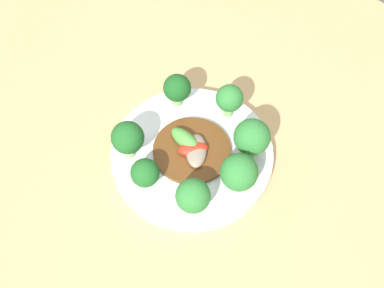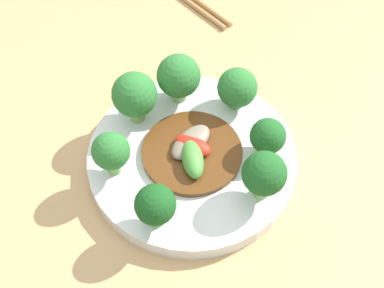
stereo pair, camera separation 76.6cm
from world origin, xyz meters
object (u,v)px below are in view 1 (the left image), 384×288
object	(u,v)px
broccoli_north	(145,173)
stirfry_center	(192,148)
broccoli_southwest	(252,138)
broccoli_south	(229,99)
plate	(192,155)
broccoli_southeast	(177,88)
broccoli_west	(239,173)
broccoli_northeast	(128,138)
broccoli_northwest	(193,196)

from	to	relation	value
broccoli_north	stirfry_center	size ratio (longest dim) A/B	0.43
broccoli_southwest	broccoli_south	xyz separation A→B (m)	(0.07, -0.04, -0.00)
plate	broccoli_southeast	size ratio (longest dim) A/B	4.17
broccoli_west	broccoli_south	bearing A→B (deg)	-45.19
broccoli_southwest	broccoli_southeast	world-z (taller)	broccoli_southwest
plate	broccoli_south	distance (m)	0.10
broccoli_southwest	broccoli_south	world-z (taller)	broccoli_southwest
broccoli_northeast	broccoli_west	size ratio (longest dim) A/B	0.99
broccoli_northwest	broccoli_southwest	size ratio (longest dim) A/B	0.80
broccoli_southeast	broccoli_northeast	bearing A→B (deg)	95.22
broccoli_northeast	broccoli_west	xyz separation A→B (m)	(-0.16, -0.06, -0.00)
broccoli_northwest	broccoli_north	distance (m)	0.08
broccoli_southeast	stirfry_center	bearing A→B (deg)	144.96
plate	stirfry_center	xyz separation A→B (m)	(0.00, -0.00, 0.02)
stirfry_center	plate	bearing A→B (deg)	165.93
broccoli_southwest	broccoli_south	size ratio (longest dim) A/B	1.16
broccoli_southwest	broccoli_north	xyz separation A→B (m)	(0.08, 0.14, -0.01)
broccoli_north	broccoli_northeast	size ratio (longest dim) A/B	0.77
broccoli_northeast	broccoli_west	distance (m)	0.17
broccoli_south	stirfry_center	xyz separation A→B (m)	(-0.00, 0.09, -0.03)
broccoli_southwest	broccoli_southeast	distance (m)	0.15
broccoli_north	plate	bearing A→B (deg)	-98.98
broccoli_southeast	broccoli_west	bearing A→B (deg)	161.23
broccoli_northwest	broccoli_west	bearing A→B (deg)	-111.62
plate	broccoli_southeast	distance (m)	0.11
broccoli_northwest	broccoli_north	xyz separation A→B (m)	(0.08, 0.02, -0.00)
broccoli_southeast	stirfry_center	size ratio (longest dim) A/B	0.50
broccoli_northwest	broccoli_southeast	world-z (taller)	broccoli_southeast
broccoli_southeast	broccoli_southwest	bearing A→B (deg)	179.90
plate	broccoli_west	size ratio (longest dim) A/B	3.70
plate	stirfry_center	size ratio (longest dim) A/B	2.09
broccoli_southeast	broccoli_west	world-z (taller)	broccoli_west
plate	broccoli_northeast	distance (m)	0.11
plate	broccoli_southwest	distance (m)	0.10
broccoli_southwest	broccoli_southeast	xyz separation A→B (m)	(0.15, -0.00, -0.01)
broccoli_northeast	broccoli_south	bearing A→B (deg)	-112.42
broccoli_south	broccoli_north	size ratio (longest dim) A/B	1.20
broccoli_southwest	broccoli_west	distance (m)	0.06
broccoli_northwest	stirfry_center	world-z (taller)	broccoli_northwest
broccoli_northeast	broccoli_southeast	bearing A→B (deg)	-84.78
broccoli_southeast	stirfry_center	distance (m)	0.10
broccoli_northwest	broccoli_northeast	size ratio (longest dim) A/B	0.86
broccoli_southwest	broccoli_northeast	bearing A→B (deg)	41.18
plate	broccoli_west	distance (m)	0.10
broccoli_northwest	broccoli_west	xyz separation A→B (m)	(-0.03, -0.07, 0.01)
broccoli_northeast	broccoli_southwest	bearing A→B (deg)	-138.82
broccoli_southeast	broccoli_south	bearing A→B (deg)	-153.99
broccoli_southwest	broccoli_west	world-z (taller)	broccoli_southwest
broccoli_northwest	stirfry_center	size ratio (longest dim) A/B	0.48
plate	broccoli_west	bearing A→B (deg)	178.64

